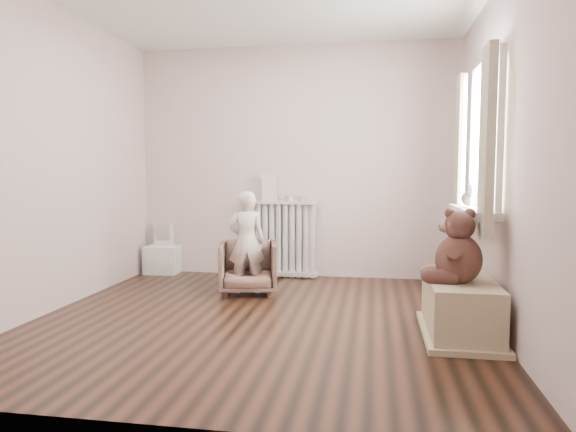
% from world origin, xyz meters
% --- Properties ---
extents(floor, '(3.60, 3.60, 0.01)m').
position_xyz_m(floor, '(0.00, 0.00, 0.00)').
color(floor, black).
rests_on(floor, ground).
extents(back_wall, '(3.60, 0.02, 2.60)m').
position_xyz_m(back_wall, '(0.00, 1.80, 1.30)').
color(back_wall, beige).
rests_on(back_wall, ground).
extents(front_wall, '(3.60, 0.02, 2.60)m').
position_xyz_m(front_wall, '(0.00, -1.80, 1.30)').
color(front_wall, beige).
rests_on(front_wall, ground).
extents(left_wall, '(0.02, 3.60, 2.60)m').
position_xyz_m(left_wall, '(-1.80, 0.00, 1.30)').
color(left_wall, beige).
rests_on(left_wall, ground).
extents(right_wall, '(0.02, 3.60, 2.60)m').
position_xyz_m(right_wall, '(1.80, 0.00, 1.30)').
color(right_wall, beige).
rests_on(right_wall, ground).
extents(window, '(0.03, 0.90, 1.10)m').
position_xyz_m(window, '(1.76, 0.30, 1.45)').
color(window, white).
rests_on(window, right_wall).
extents(window_sill, '(0.22, 1.10, 0.06)m').
position_xyz_m(window_sill, '(1.67, 0.30, 0.87)').
color(window_sill, silver).
rests_on(window_sill, right_wall).
extents(curtain_left, '(0.06, 0.26, 1.30)m').
position_xyz_m(curtain_left, '(1.65, -0.27, 1.39)').
color(curtain_left, '#B9AF8E').
rests_on(curtain_left, right_wall).
extents(curtain_right, '(0.06, 0.26, 1.30)m').
position_xyz_m(curtain_right, '(1.65, 0.87, 1.39)').
color(curtain_right, '#B9AF8E').
rests_on(curtain_right, right_wall).
extents(radiator, '(0.82, 0.16, 0.86)m').
position_xyz_m(radiator, '(-0.13, 1.68, 0.39)').
color(radiator, silver).
rests_on(radiator, floor).
extents(paper_doll, '(0.18, 0.02, 0.29)m').
position_xyz_m(paper_doll, '(-0.27, 1.68, 1.01)').
color(paper_doll, beige).
rests_on(paper_doll, radiator).
extents(tin_a, '(0.10, 0.10, 0.06)m').
position_xyz_m(tin_a, '(-0.04, 1.68, 0.89)').
color(tin_a, '#A59E8C').
rests_on(tin_a, radiator).
extents(tin_b, '(0.09, 0.09, 0.05)m').
position_xyz_m(tin_b, '(0.10, 1.68, 0.89)').
color(tin_b, '#A59E8C').
rests_on(tin_b, radiator).
extents(toy_vanity, '(0.38, 0.27, 0.59)m').
position_xyz_m(toy_vanity, '(-1.55, 1.65, 0.28)').
color(toy_vanity, silver).
rests_on(toy_vanity, floor).
extents(armchair, '(0.66, 0.67, 0.51)m').
position_xyz_m(armchair, '(-0.32, 0.86, 0.25)').
color(armchair, brown).
rests_on(armchair, floor).
extents(child, '(0.40, 0.31, 0.99)m').
position_xyz_m(child, '(-0.32, 0.81, 0.51)').
color(child, white).
rests_on(child, armchair).
extents(toy_bench, '(0.46, 0.87, 0.41)m').
position_xyz_m(toy_bench, '(1.52, -0.18, 0.20)').
color(toy_bench, '#BFB28B').
rests_on(toy_bench, floor).
extents(teddy_bear, '(0.44, 0.36, 0.51)m').
position_xyz_m(teddy_bear, '(1.49, -0.27, 0.67)').
color(teddy_bear, '#371E18').
rests_on(teddy_bear, toy_bench).
extents(plush_cat, '(0.21, 0.27, 0.20)m').
position_xyz_m(plush_cat, '(1.66, 0.34, 1.00)').
color(plush_cat, '#6A615A').
rests_on(plush_cat, window_sill).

